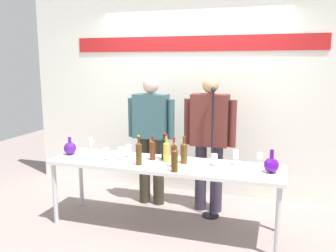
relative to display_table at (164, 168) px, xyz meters
name	(u,v)px	position (x,y,z in m)	size (l,w,h in m)	color
ground_plane	(164,227)	(0.00, 0.00, -0.69)	(10.00, 10.00, 0.00)	gray
back_wall	(192,85)	(0.00, 1.25, 0.82)	(4.87, 0.11, 3.00)	white
display_table	(164,168)	(0.00, 0.00, 0.00)	(2.54, 0.65, 0.74)	white
decanter_blue_left	(70,148)	(-1.16, 0.00, 0.13)	(0.15, 0.15, 0.21)	#4A1A83
decanter_blue_right	(271,165)	(1.12, 0.00, 0.13)	(0.15, 0.15, 0.23)	#52108F
presenter_left	(151,133)	(-0.37, 0.62, 0.25)	(0.62, 0.22, 1.63)	#352F23
presenter_right	(209,136)	(0.37, 0.62, 0.26)	(0.63, 0.22, 1.65)	#373040
wine_bottle_0	(164,148)	(-0.04, 0.13, 0.19)	(0.06, 0.06, 0.30)	black
wine_bottle_1	(174,155)	(0.15, -0.11, 0.19)	(0.07, 0.07, 0.31)	#55250F
wine_bottle_2	(184,152)	(0.21, 0.06, 0.18)	(0.07, 0.07, 0.30)	#543614
wine_bottle_3	(153,149)	(-0.16, 0.08, 0.18)	(0.07, 0.07, 0.28)	#562A13
wine_bottle_4	(175,160)	(0.20, -0.27, 0.18)	(0.07, 0.07, 0.29)	#4D2C0C
wine_bottle_5	(139,153)	(-0.23, -0.15, 0.19)	(0.06, 0.06, 0.32)	#4D3114
wine_bottle_6	(166,151)	(0.01, 0.05, 0.18)	(0.07, 0.07, 0.31)	gold
wine_glass_left_0	(121,151)	(-0.47, -0.06, 0.17)	(0.07, 0.07, 0.15)	white
wine_glass_left_1	(106,152)	(-0.64, -0.10, 0.15)	(0.07, 0.07, 0.14)	white
wine_glass_left_2	(128,149)	(-0.46, 0.09, 0.16)	(0.07, 0.07, 0.15)	white
wine_glass_left_3	(90,141)	(-1.04, 0.26, 0.17)	(0.06, 0.06, 0.16)	white
wine_glass_right_0	(214,158)	(0.54, 0.05, 0.15)	(0.07, 0.07, 0.13)	white
wine_glass_right_1	(236,154)	(0.75, 0.15, 0.17)	(0.06, 0.06, 0.17)	white
wine_glass_right_2	(260,157)	(1.00, 0.17, 0.16)	(0.06, 0.06, 0.15)	white
microphone_stand	(211,175)	(0.44, 0.44, -0.17)	(0.20, 0.20, 1.55)	black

